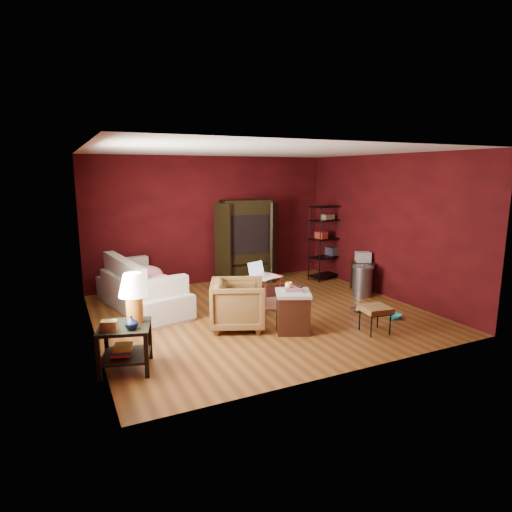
{
  "coord_description": "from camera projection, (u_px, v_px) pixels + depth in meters",
  "views": [
    {
      "loc": [
        -3.19,
        -6.48,
        2.46
      ],
      "look_at": [
        0.0,
        0.2,
        1.0
      ],
      "focal_mm": 30.0,
      "sensor_mm": 36.0,
      "label": 1
    }
  ],
  "objects": [
    {
      "name": "trash_can",
      "position": [
        362.0,
        281.0,
        8.56
      ],
      "size": [
        0.53,
        0.53,
        0.67
      ],
      "rotation": [
        0.0,
        0.0,
        0.28
      ],
      "color": "gray",
      "rests_on": "ground"
    },
    {
      "name": "armchair",
      "position": [
        238.0,
        302.0,
        6.8
      ],
      "size": [
        1.04,
        1.07,
        0.86
      ],
      "primitive_type": "imported",
      "rotation": [
        0.0,
        0.0,
        1.17
      ],
      "color": "black",
      "rests_on": "ground"
    },
    {
      "name": "mug",
      "position": [
        289.0,
        284.0,
        6.53
      ],
      "size": [
        0.13,
        0.12,
        0.11
      ],
      "primitive_type": "imported",
      "rotation": [
        0.0,
        0.0,
        -0.33
      ],
      "color": "#F5E677",
      "rests_on": "hamper"
    },
    {
      "name": "rug_round",
      "position": [
        272.0,
        297.0,
        8.51
      ],
      "size": [
        1.86,
        1.86,
        0.01
      ],
      "rotation": [
        0.0,
        0.0,
        0.27
      ],
      "color": "beige",
      "rests_on": "ground"
    },
    {
      "name": "room",
      "position": [
        259.0,
        235.0,
        7.26
      ],
      "size": [
        5.54,
        5.04,
        2.84
      ],
      "color": "brown",
      "rests_on": "ground"
    },
    {
      "name": "small_stand",
      "position": [
        363.0,
        262.0,
        8.89
      ],
      "size": [
        0.55,
        0.55,
        0.83
      ],
      "rotation": [
        0.0,
        0.0,
        -0.42
      ],
      "color": "black",
      "rests_on": "ground"
    },
    {
      "name": "sofa",
      "position": [
        142.0,
        285.0,
        7.7
      ],
      "size": [
        1.17,
        2.39,
        0.9
      ],
      "primitive_type": "imported",
      "rotation": [
        0.0,
        0.0,
        1.8
      ],
      "color": "#AEA396",
      "rests_on": "ground"
    },
    {
      "name": "pet_bowl_turquoise",
      "position": [
        395.0,
        312.0,
        7.27
      ],
      "size": [
        0.25,
        0.1,
        0.25
      ],
      "primitive_type": "imported",
      "rotation": [
        0.0,
        0.0,
        0.11
      ],
      "color": "teal",
      "rests_on": "ground"
    },
    {
      "name": "pet_bowl_steel",
      "position": [
        357.0,
        305.0,
        7.64
      ],
      "size": [
        0.25,
        0.11,
        0.24
      ],
      "primitive_type": "imported",
      "rotation": [
        0.0,
        0.0,
        0.19
      ],
      "color": "#A9AAAF",
      "rests_on": "ground"
    },
    {
      "name": "hamper",
      "position": [
        293.0,
        311.0,
        6.65
      ],
      "size": [
        0.69,
        0.69,
        0.74
      ],
      "rotation": [
        0.0,
        0.0,
        -0.43
      ],
      "color": "#3E1B0E",
      "rests_on": "ground"
    },
    {
      "name": "wire_shelving",
      "position": [
        327.0,
        239.0,
        9.86
      ],
      "size": [
        0.89,
        0.53,
        1.71
      ],
      "rotation": [
        0.0,
        0.0,
        0.21
      ],
      "color": "black",
      "rests_on": "ground"
    },
    {
      "name": "laptop_desk",
      "position": [
        261.0,
        280.0,
        7.86
      ],
      "size": [
        0.78,
        0.67,
        0.82
      ],
      "rotation": [
        0.0,
        0.0,
        0.32
      ],
      "color": "#E57068",
      "rests_on": "ground"
    },
    {
      "name": "side_table",
      "position": [
        129.0,
        312.0,
        5.35
      ],
      "size": [
        0.76,
        0.76,
        1.22
      ],
      "rotation": [
        0.0,
        0.0,
        -0.28
      ],
      "color": "black",
      "rests_on": "ground"
    },
    {
      "name": "rug_oriental",
      "position": [
        264.0,
        291.0,
        8.91
      ],
      "size": [
        1.43,
        1.1,
        0.01
      ],
      "rotation": [
        0.0,
        0.0,
        -0.21
      ],
      "color": "#541716",
      "rests_on": "ground"
    },
    {
      "name": "tv_armoire",
      "position": [
        246.0,
        240.0,
        9.58
      ],
      "size": [
        1.45,
        0.89,
        1.85
      ],
      "rotation": [
        0.0,
        0.0,
        -0.14
      ],
      "color": "black",
      "rests_on": "ground"
    },
    {
      "name": "vase",
      "position": [
        131.0,
        323.0,
        5.17
      ],
      "size": [
        0.19,
        0.19,
        0.16
      ],
      "primitive_type": "imported",
      "rotation": [
        0.0,
        0.0,
        0.19
      ],
      "color": "#0C173D",
      "rests_on": "side_table"
    },
    {
      "name": "footstool",
      "position": [
        375.0,
        310.0,
        6.59
      ],
      "size": [
        0.47,
        0.47,
        0.42
      ],
      "rotation": [
        0.0,
        0.0,
        -0.14
      ],
      "color": "black",
      "rests_on": "ground"
    },
    {
      "name": "sofa_cushions",
      "position": [
        141.0,
        286.0,
        7.7
      ],
      "size": [
        1.12,
        2.2,
        0.88
      ],
      "rotation": [
        0.0,
        0.0,
        0.14
      ],
      "color": "#AEA396",
      "rests_on": "sofa"
    }
  ]
}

